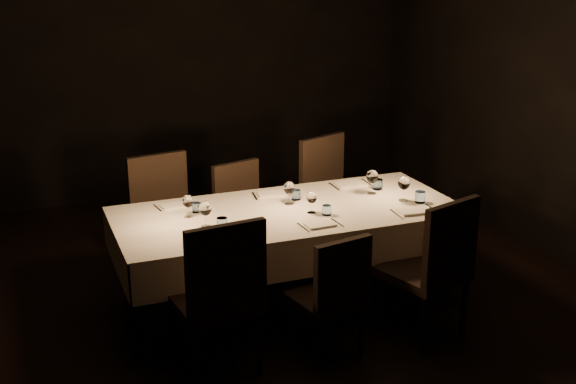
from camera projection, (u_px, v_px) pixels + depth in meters
name	position (u px, v px, depth m)	size (l,w,h in m)	color
room	(288.00, 111.00, 5.05)	(5.01, 6.01, 3.01)	black
dining_table	(288.00, 220.00, 5.30)	(2.52, 1.12, 0.76)	black
chair_near_left	(219.00, 292.00, 4.41)	(0.56, 0.56, 1.05)	black
place_setting_near_left	(210.00, 221.00, 4.84)	(0.34, 0.41, 0.19)	silver
chair_near_center	(333.00, 291.00, 4.62)	(0.49, 0.49, 0.86)	black
place_setting_near_center	(318.00, 208.00, 5.11)	(0.30, 0.39, 0.17)	silver
chair_near_right	(434.00, 264.00, 4.84)	(0.62, 0.62, 1.03)	black
place_setting_near_right	(411.00, 195.00, 5.37)	(0.36, 0.42, 0.20)	silver
chair_far_left	(165.00, 215.00, 5.77)	(0.57, 0.57, 1.03)	black
place_setting_far_left	(186.00, 204.00, 5.20)	(0.30, 0.39, 0.16)	silver
chair_far_center	(243.00, 212.00, 6.00)	(0.54, 0.54, 0.91)	black
place_setting_far_center	(285.00, 192.00, 5.47)	(0.33, 0.40, 0.18)	silver
chair_far_right	(332.00, 192.00, 6.30)	(0.64, 0.64, 1.05)	black
place_setting_far_right	(367.00, 181.00, 5.71)	(0.35, 0.41, 0.19)	silver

